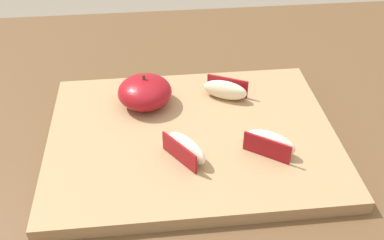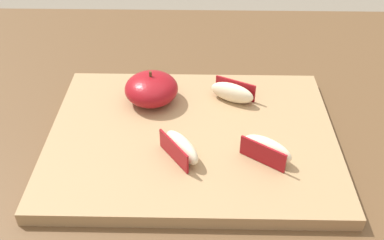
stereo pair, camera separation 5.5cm
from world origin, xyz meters
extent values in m
cube|color=brown|center=(0.00, 0.00, 0.76)|extent=(1.15, 0.85, 0.03)
cube|color=#A37F56|center=(-0.02, 0.02, 0.78)|extent=(0.36, 0.27, 0.02)
ellipsoid|color=maroon|center=(-0.07, 0.09, 0.81)|extent=(0.07, 0.07, 0.04)
cylinder|color=#4C3319|center=(-0.07, 0.09, 0.83)|extent=(0.00, 0.00, 0.01)
ellipsoid|color=beige|center=(0.04, 0.09, 0.81)|extent=(0.06, 0.05, 0.03)
cube|color=maroon|center=(0.04, 0.10, 0.81)|extent=(0.05, 0.03, 0.03)
ellipsoid|color=beige|center=(0.07, -0.03, 0.81)|extent=(0.06, 0.05, 0.03)
cube|color=maroon|center=(0.07, -0.03, 0.81)|extent=(0.05, 0.04, 0.03)
ellipsoid|color=beige|center=(-0.03, -0.02, 0.81)|extent=(0.05, 0.06, 0.03)
cube|color=maroon|center=(-0.04, -0.03, 0.81)|extent=(0.04, 0.05, 0.03)
camera|label=1|loc=(-0.06, -0.41, 1.15)|focal=41.89mm
camera|label=2|loc=(-0.01, -0.42, 1.15)|focal=41.89mm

